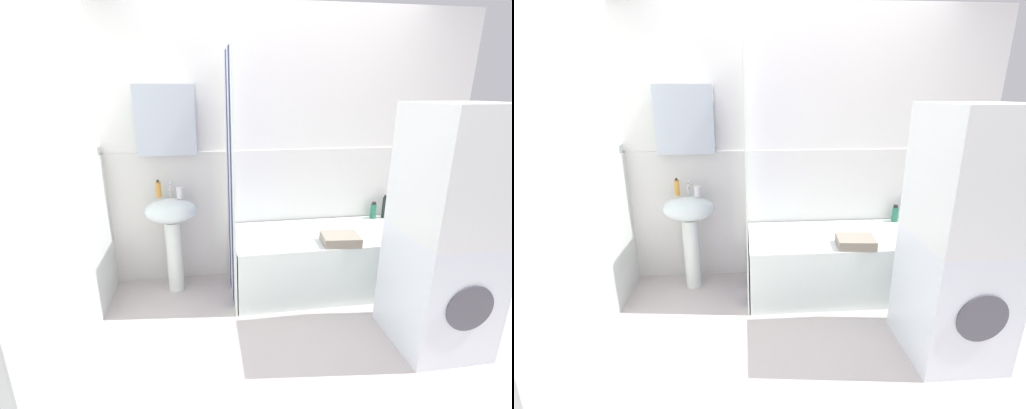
# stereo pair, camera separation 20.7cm
# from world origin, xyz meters

# --- Properties ---
(ground_plane) EXTENTS (4.80, 5.60, 0.04)m
(ground_plane) POSITION_xyz_m (0.00, 0.00, -0.02)
(ground_plane) COLOR beige
(wall_back_tiled) EXTENTS (3.60, 0.18, 2.40)m
(wall_back_tiled) POSITION_xyz_m (-0.06, 1.26, 1.14)
(wall_back_tiled) COLOR white
(wall_back_tiled) RESTS_ON ground_plane
(wall_left_tiled) EXTENTS (0.07, 1.81, 2.40)m
(wall_left_tiled) POSITION_xyz_m (-1.57, 0.34, 1.12)
(wall_left_tiled) COLOR white
(wall_left_tiled) RESTS_ON ground_plane
(sink) EXTENTS (0.44, 0.34, 0.84)m
(sink) POSITION_xyz_m (-0.99, 1.03, 0.62)
(sink) COLOR white
(sink) RESTS_ON ground_plane
(faucet) EXTENTS (0.03, 0.12, 0.12)m
(faucet) POSITION_xyz_m (-0.99, 1.11, 0.90)
(faucet) COLOR silver
(faucet) RESTS_ON sink
(soap_dispenser) EXTENTS (0.04, 0.04, 0.15)m
(soap_dispenser) POSITION_xyz_m (-1.09, 1.11, 0.91)
(soap_dispenser) COLOR gold
(soap_dispenser) RESTS_ON sink
(toothbrush_cup) EXTENTS (0.06, 0.06, 0.09)m
(toothbrush_cup) POSITION_xyz_m (-0.91, 1.05, 0.89)
(toothbrush_cup) COLOR silver
(toothbrush_cup) RESTS_ON sink
(bathtub) EXTENTS (1.60, 0.69, 0.53)m
(bathtub) POSITION_xyz_m (0.32, 0.87, 0.26)
(bathtub) COLOR white
(bathtub) RESTS_ON ground_plane
(shower_curtain) EXTENTS (0.01, 0.69, 2.00)m
(shower_curtain) POSITION_xyz_m (-0.50, 0.87, 1.00)
(shower_curtain) COLOR white
(shower_curtain) RESTS_ON ground_plane
(lotion_bottle) EXTENTS (0.06, 0.06, 0.22)m
(lotion_bottle) POSITION_xyz_m (1.02, 1.16, 0.63)
(lotion_bottle) COLOR #212B29
(lotion_bottle) RESTS_ON bathtub
(shampoo_bottle) EXTENTS (0.06, 0.06, 0.16)m
(shampoo_bottle) POSITION_xyz_m (0.90, 1.16, 0.60)
(shampoo_bottle) COLOR #277859
(shampoo_bottle) RESTS_ON bathtub
(towel_folded) EXTENTS (0.31, 0.25, 0.07)m
(towel_folded) POSITION_xyz_m (0.36, 0.63, 0.56)
(towel_folded) COLOR gray
(towel_folded) RESTS_ON bathtub
(washer_dryer_stack) EXTENTS (0.56, 0.61, 1.64)m
(washer_dryer_stack) POSITION_xyz_m (0.84, 0.06, 0.82)
(washer_dryer_stack) COLOR white
(washer_dryer_stack) RESTS_ON ground_plane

